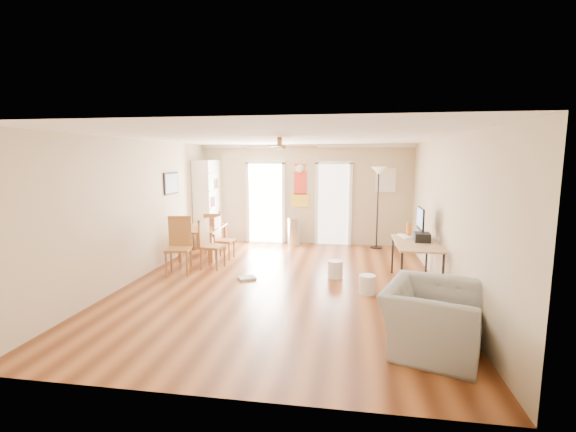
% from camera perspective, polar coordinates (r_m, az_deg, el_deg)
% --- Properties ---
extents(floor, '(7.00, 7.00, 0.00)m').
position_cam_1_polar(floor, '(7.26, -0.74, -9.70)').
color(floor, brown).
rests_on(floor, ground).
extents(ceiling, '(5.50, 7.00, 0.00)m').
position_cam_1_polar(ceiling, '(6.91, -0.78, 11.25)').
color(ceiling, silver).
rests_on(ceiling, floor).
extents(wall_back, '(5.50, 0.04, 2.60)m').
position_cam_1_polar(wall_back, '(10.42, 2.45, 3.10)').
color(wall_back, beige).
rests_on(wall_back, floor).
extents(wall_front, '(5.50, 0.04, 2.60)m').
position_cam_1_polar(wall_front, '(3.63, -10.06, -6.93)').
color(wall_front, beige).
rests_on(wall_front, floor).
extents(wall_left, '(0.04, 7.00, 2.60)m').
position_cam_1_polar(wall_left, '(7.90, -20.83, 0.90)').
color(wall_left, beige).
rests_on(wall_left, floor).
extents(wall_right, '(0.04, 7.00, 2.60)m').
position_cam_1_polar(wall_right, '(7.06, 21.84, 0.01)').
color(wall_right, beige).
rests_on(wall_right, floor).
extents(crown_molding, '(5.50, 7.00, 0.08)m').
position_cam_1_polar(crown_molding, '(6.91, -0.78, 10.92)').
color(crown_molding, white).
rests_on(crown_molding, wall_back).
extents(kitchen_doorway, '(0.90, 0.10, 2.10)m').
position_cam_1_polar(kitchen_doorway, '(10.59, -3.22, 1.82)').
color(kitchen_doorway, white).
rests_on(kitchen_doorway, wall_back).
extents(bathroom_doorway, '(0.80, 0.10, 2.10)m').
position_cam_1_polar(bathroom_doorway, '(10.37, 6.56, 1.64)').
color(bathroom_doorway, white).
rests_on(bathroom_doorway, wall_back).
extents(wall_decal, '(0.46, 0.03, 1.10)m').
position_cam_1_polar(wall_decal, '(10.39, 1.76, 4.47)').
color(wall_decal, red).
rests_on(wall_decal, wall_back).
extents(ac_grille, '(0.50, 0.04, 0.60)m').
position_cam_1_polar(ac_grille, '(10.33, 13.86, 5.05)').
color(ac_grille, white).
rests_on(ac_grille, wall_back).
extents(framed_poster, '(0.04, 0.66, 0.48)m').
position_cam_1_polar(framed_poster, '(9.09, -16.47, 4.54)').
color(framed_poster, black).
rests_on(framed_poster, wall_left).
extents(ceiling_fan, '(1.24, 1.24, 0.20)m').
position_cam_1_polar(ceiling_fan, '(6.61, -1.22, 9.91)').
color(ceiling_fan, '#593819').
rests_on(ceiling_fan, ceiling).
extents(bookshelf, '(0.47, 1.00, 2.19)m').
position_cam_1_polar(bookshelf, '(10.58, -11.48, 1.91)').
color(bookshelf, white).
rests_on(bookshelf, floor).
extents(dining_table, '(0.90, 1.41, 0.68)m').
position_cam_1_polar(dining_table, '(9.36, -12.04, -3.61)').
color(dining_table, olive).
rests_on(dining_table, floor).
extents(dining_chair_right_a, '(0.40, 0.40, 0.93)m').
position_cam_1_polar(dining_chair_right_a, '(9.01, -9.14, -3.18)').
color(dining_chair_right_a, '#A96536').
rests_on(dining_chair_right_a, floor).
extents(dining_chair_right_b, '(0.46, 0.46, 1.01)m').
position_cam_1_polar(dining_chair_right_b, '(8.28, -10.82, -3.98)').
color(dining_chair_right_b, olive).
rests_on(dining_chair_right_b, floor).
extents(dining_chair_near, '(0.54, 0.54, 1.11)m').
position_cam_1_polar(dining_chair_near, '(8.01, -15.53, -4.20)').
color(dining_chair_near, '#A36734').
rests_on(dining_chair_near, floor).
extents(dining_chair_far, '(0.47, 0.47, 0.95)m').
position_cam_1_polar(dining_chair_far, '(9.65, -10.68, -2.39)').
color(dining_chair_far, '#966230').
rests_on(dining_chair_far, floor).
extents(trash_can, '(0.34, 0.34, 0.71)m').
position_cam_1_polar(trash_can, '(10.30, 0.89, -2.26)').
color(trash_can, silver).
rests_on(trash_can, floor).
extents(torchiere_lamp, '(0.43, 0.43, 2.04)m').
position_cam_1_polar(torchiere_lamp, '(10.10, 12.77, 1.14)').
color(torchiere_lamp, black).
rests_on(torchiere_lamp, floor).
extents(computer_desk, '(0.72, 1.45, 0.77)m').
position_cam_1_polar(computer_desk, '(7.45, 17.83, -6.55)').
color(computer_desk, tan).
rests_on(computer_desk, floor).
extents(imac, '(0.24, 0.61, 0.57)m').
position_cam_1_polar(imac, '(7.74, 18.54, -0.95)').
color(imac, black).
rests_on(imac, computer_desk).
extents(keyboard, '(0.23, 0.45, 0.02)m').
position_cam_1_polar(keyboard, '(7.83, 16.39, -2.80)').
color(keyboard, white).
rests_on(keyboard, computer_desk).
extents(printer, '(0.28, 0.32, 0.16)m').
position_cam_1_polar(printer, '(7.44, 18.74, -2.91)').
color(printer, black).
rests_on(printer, computer_desk).
extents(orange_bottle, '(0.10, 0.10, 0.24)m').
position_cam_1_polar(orange_bottle, '(7.99, 16.97, -1.79)').
color(orange_bottle, orange).
rests_on(orange_bottle, computer_desk).
extents(wastebasket_a, '(0.36, 0.36, 0.33)m').
position_cam_1_polar(wastebasket_a, '(7.61, 6.82, -7.62)').
color(wastebasket_a, silver).
rests_on(wastebasket_a, floor).
extents(wastebasket_b, '(0.32, 0.32, 0.32)m').
position_cam_1_polar(wastebasket_b, '(6.83, 11.35, -9.65)').
color(wastebasket_b, silver).
rests_on(wastebasket_b, floor).
extents(floor_cloth, '(0.39, 0.36, 0.04)m').
position_cam_1_polar(floor_cloth, '(7.53, -5.92, -8.90)').
color(floor_cloth, '#A6A7A1').
rests_on(floor_cloth, floor).
extents(armchair, '(1.38, 1.47, 0.77)m').
position_cam_1_polar(armchair, '(5.08, 20.10, -13.67)').
color(armchair, gray).
rests_on(armchair, floor).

